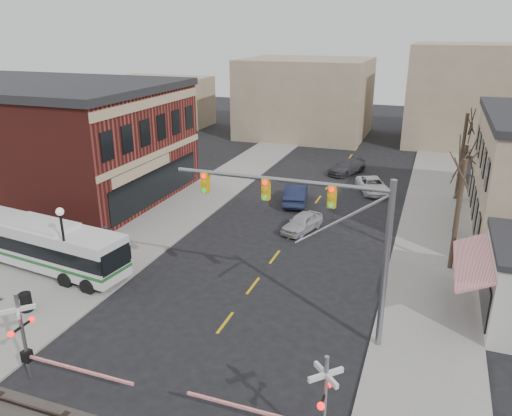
% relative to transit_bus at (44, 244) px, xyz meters
% --- Properties ---
extents(ground, '(160.00, 160.00, 0.00)m').
position_rel_transit_bus_xyz_m(ground, '(12.45, -3.71, -1.64)').
color(ground, black).
rests_on(ground, ground).
extents(sidewalk_west, '(5.00, 60.00, 0.12)m').
position_rel_transit_bus_xyz_m(sidewalk_west, '(2.95, 16.29, -1.58)').
color(sidewalk_west, gray).
rests_on(sidewalk_west, ground).
extents(sidewalk_east, '(5.00, 60.00, 0.12)m').
position_rel_transit_bus_xyz_m(sidewalk_east, '(21.95, 16.29, -1.58)').
color(sidewalk_east, gray).
rests_on(sidewalk_east, ground).
extents(brick_building, '(30.40, 15.40, 9.60)m').
position_rel_transit_bus_xyz_m(brick_building, '(-14.53, 12.29, 3.17)').
color(brick_building, maroon).
rests_on(brick_building, ground).
extents(tree_east_a, '(0.28, 0.28, 6.75)m').
position_rel_transit_bus_xyz_m(tree_east_a, '(22.95, 8.29, 1.85)').
color(tree_east_a, '#382B21').
rests_on(tree_east_a, sidewalk_east).
extents(tree_east_b, '(0.28, 0.28, 6.30)m').
position_rel_transit_bus_xyz_m(tree_east_b, '(23.25, 14.29, 1.63)').
color(tree_east_b, '#382B21').
rests_on(tree_east_b, sidewalk_east).
extents(tree_east_c, '(0.28, 0.28, 7.20)m').
position_rel_transit_bus_xyz_m(tree_east_c, '(23.45, 22.29, 2.08)').
color(tree_east_c, '#382B21').
rests_on(tree_east_c, sidewalk_east).
extents(transit_bus, '(11.41, 3.79, 2.88)m').
position_rel_transit_bus_xyz_m(transit_bus, '(0.00, 0.00, 0.00)').
color(transit_bus, silver).
rests_on(transit_bus, ground).
extents(traffic_signal_mast, '(9.99, 0.30, 8.00)m').
position_rel_transit_bus_xyz_m(traffic_signal_mast, '(17.08, -1.07, 4.10)').
color(traffic_signal_mast, gray).
rests_on(traffic_signal_mast, ground).
extents(rr_crossing_west, '(5.60, 1.36, 4.00)m').
position_rel_transit_bus_xyz_m(rr_crossing_west, '(6.86, -8.29, 0.33)').
color(rr_crossing_west, gray).
rests_on(rr_crossing_west, ground).
extents(rr_crossing_east, '(5.60, 1.36, 4.00)m').
position_rel_transit_bus_xyz_m(rr_crossing_east, '(18.35, -8.02, 0.33)').
color(rr_crossing_east, gray).
rests_on(rr_crossing_east, ground).
extents(street_lamp, '(0.44, 0.44, 4.69)m').
position_rel_transit_bus_xyz_m(street_lamp, '(2.85, -1.43, 1.79)').
color(street_lamp, black).
rests_on(street_lamp, sidewalk_west).
extents(trash_bin, '(0.60, 0.60, 1.00)m').
position_rel_transit_bus_xyz_m(trash_bin, '(2.51, -4.31, -1.03)').
color(trash_bin, black).
rests_on(trash_bin, sidewalk_west).
extents(car_a, '(2.60, 4.17, 1.32)m').
position_rel_transit_bus_xyz_m(car_a, '(12.96, 11.08, -0.98)').
color(car_a, '#A9A8AD').
rests_on(car_a, ground).
extents(car_b, '(2.71, 5.24, 1.64)m').
position_rel_transit_bus_xyz_m(car_b, '(10.89, 16.75, -0.82)').
color(car_b, '#151B36').
rests_on(car_b, ground).
extents(car_c, '(3.78, 5.07, 1.28)m').
position_rel_transit_bus_xyz_m(car_c, '(16.50, 21.95, -1.00)').
color(car_c, white).
rests_on(car_c, ground).
extents(car_d, '(3.68, 5.08, 1.37)m').
position_rel_transit_bus_xyz_m(car_d, '(13.30, 27.15, -0.96)').
color(car_d, '#39393D').
rests_on(car_d, ground).
extents(pedestrian_near, '(0.66, 0.80, 1.88)m').
position_rel_transit_bus_xyz_m(pedestrian_near, '(4.28, 1.30, -0.59)').
color(pedestrian_near, '#544A43').
rests_on(pedestrian_near, sidewalk_west).
extents(pedestrian_far, '(0.90, 0.80, 1.53)m').
position_rel_transit_bus_xyz_m(pedestrian_far, '(1.74, 3.67, -0.76)').
color(pedestrian_far, '#36415E').
rests_on(pedestrian_far, sidewalk_west).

